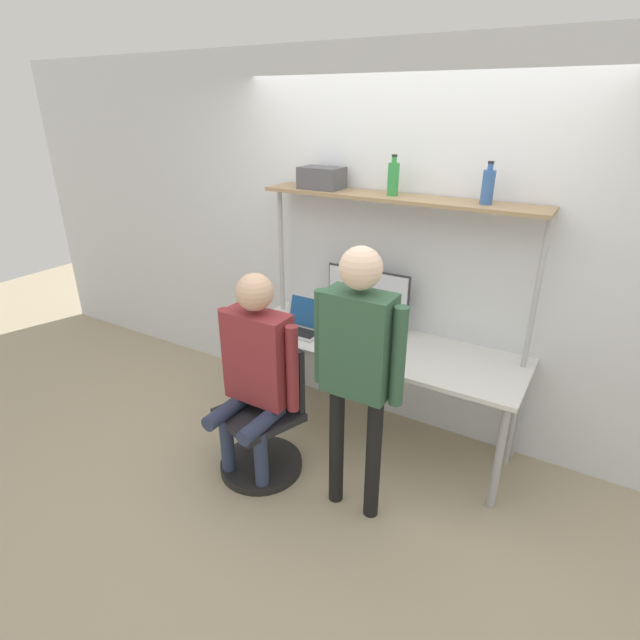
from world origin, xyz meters
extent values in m
plane|color=tan|center=(0.00, 0.00, 0.00)|extent=(12.00, 12.00, 0.00)
cube|color=silver|center=(0.00, 0.74, 1.35)|extent=(8.00, 0.06, 2.70)
cube|color=silver|center=(0.00, 0.36, 0.76)|extent=(2.01, 0.69, 0.03)
cylinder|color=#A5A5AA|center=(-0.95, 0.08, 0.37)|extent=(0.05, 0.05, 0.74)
cylinder|color=#A5A5AA|center=(0.95, 0.08, 0.37)|extent=(0.05, 0.05, 0.74)
cylinder|color=#A5A5AA|center=(-0.95, 0.65, 0.37)|extent=(0.05, 0.05, 0.74)
cylinder|color=#A5A5AA|center=(0.95, 0.65, 0.37)|extent=(0.05, 0.05, 0.74)
cube|color=#997A56|center=(0.00, 0.55, 1.75)|extent=(1.91, 0.30, 0.02)
cylinder|color=#B2B2B7|center=(-0.94, 0.55, 0.88)|extent=(0.04, 0.04, 1.77)
cylinder|color=#B2B2B7|center=(0.94, 0.55, 0.88)|extent=(0.04, 0.04, 1.77)
cylinder|color=#333338|center=(-0.19, 0.57, 0.78)|extent=(0.17, 0.17, 0.01)
cylinder|color=#333338|center=(-0.19, 0.57, 0.85)|extent=(0.06, 0.06, 0.12)
cube|color=#333338|center=(-0.19, 0.58, 1.06)|extent=(0.65, 0.01, 0.33)
cube|color=silver|center=(-0.19, 0.57, 1.06)|extent=(0.62, 0.02, 0.31)
cube|color=#BCBCC1|center=(-0.57, 0.25, 0.78)|extent=(0.32, 0.25, 0.01)
cube|color=black|center=(-0.57, 0.23, 0.78)|extent=(0.27, 0.14, 0.00)
cube|color=#BCBCC1|center=(-0.57, 0.34, 0.90)|extent=(0.32, 0.07, 0.24)
cube|color=#194C8C|center=(-0.57, 0.33, 0.90)|extent=(0.28, 0.06, 0.21)
cube|color=black|center=(-0.32, 0.26, 0.78)|extent=(0.07, 0.15, 0.01)
cube|color=black|center=(-0.32, 0.26, 0.78)|extent=(0.06, 0.13, 0.00)
cylinder|color=black|center=(-0.50, -0.37, 0.03)|extent=(0.56, 0.56, 0.06)
cylinder|color=#4C4C51|center=(-0.50, -0.37, 0.24)|extent=(0.06, 0.06, 0.35)
cube|color=#26262B|center=(-0.50, -0.37, 0.44)|extent=(0.59, 0.59, 0.05)
cube|color=#26262B|center=(-0.43, -0.18, 0.69)|extent=(0.40, 0.18, 0.45)
cylinder|color=#2D3856|center=(-0.64, -0.54, 0.23)|extent=(0.09, 0.09, 0.46)
cylinder|color=#2D3856|center=(-0.36, -0.54, 0.23)|extent=(0.09, 0.09, 0.46)
cylinder|color=#2D3856|center=(-0.64, -0.51, 0.51)|extent=(0.10, 0.38, 0.10)
cylinder|color=#2D3856|center=(-0.36, -0.51, 0.51)|extent=(0.10, 0.38, 0.10)
cube|color=maroon|center=(-0.50, -0.34, 0.85)|extent=(0.43, 0.20, 0.60)
cylinder|color=maroon|center=(-0.76, -0.34, 0.84)|extent=(0.08, 0.08, 0.57)
cylinder|color=maroon|center=(-0.24, -0.34, 0.84)|extent=(0.08, 0.08, 0.57)
sphere|color=#D8AD8C|center=(-0.50, -0.34, 1.29)|extent=(0.23, 0.23, 0.23)
cylinder|color=black|center=(0.08, -0.36, 0.42)|extent=(0.09, 0.09, 0.83)
cylinder|color=black|center=(0.33, -0.36, 0.42)|extent=(0.09, 0.09, 0.83)
cube|color=#33593F|center=(0.20, -0.36, 1.13)|extent=(0.38, 0.20, 0.59)
cylinder|color=#33593F|center=(-0.03, -0.36, 1.11)|extent=(0.08, 0.08, 0.56)
cylinder|color=#33593F|center=(0.44, -0.36, 1.11)|extent=(0.08, 0.08, 0.56)
sphere|color=beige|center=(0.20, -0.36, 1.56)|extent=(0.23, 0.23, 0.23)
cylinder|color=#2D8C3F|center=(-0.03, 0.55, 1.87)|extent=(0.07, 0.07, 0.20)
cylinder|color=#2D8C3F|center=(-0.03, 0.55, 1.99)|extent=(0.03, 0.03, 0.04)
cylinder|color=black|center=(-0.03, 0.55, 2.01)|extent=(0.04, 0.04, 0.01)
cylinder|color=#335999|center=(0.57, 0.55, 1.86)|extent=(0.07, 0.07, 0.20)
cylinder|color=#335999|center=(0.57, 0.55, 1.98)|extent=(0.03, 0.03, 0.04)
cylinder|color=black|center=(0.57, 0.55, 2.01)|extent=(0.04, 0.04, 0.01)
cube|color=#4C4C51|center=(-0.57, 0.55, 1.84)|extent=(0.30, 0.20, 0.15)
camera|label=1|loc=(1.27, -2.53, 2.32)|focal=28.00mm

